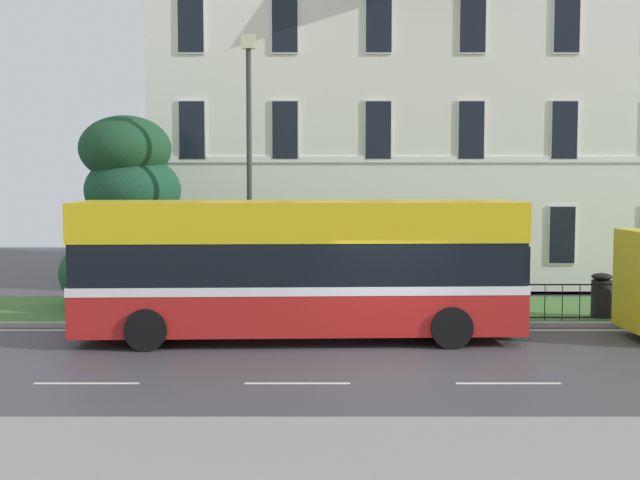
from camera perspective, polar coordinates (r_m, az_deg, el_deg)
The scene contains 7 objects.
ground_plane at distance 18.72m, azimuth 4.89°, elevation -7.77°, with size 60.00×56.00×0.18m.
georgian_townhouse at distance 32.09m, azimuth 6.18°, elevation 9.79°, with size 18.43×9.21×13.56m.
iron_verge_railing at distance 22.30m, azimuth 8.79°, elevation -4.16°, with size 16.09×0.04×0.97m.
evergreen_tree at distance 24.94m, azimuth -12.80°, elevation 0.70°, with size 3.91×3.91×5.81m.
single_decker_bus at distance 19.98m, azimuth -1.38°, elevation -1.86°, with size 10.59×2.95×3.32m.
street_lamp_post at distance 22.59m, azimuth -4.82°, elevation 5.56°, with size 0.36×0.24×7.52m.
litter_bin at distance 23.77m, azimuth 18.63°, elevation -3.57°, with size 0.56×0.56×1.19m.
Camera 1 is at (-1.57, -17.39, 3.94)m, focal length 47.02 mm.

